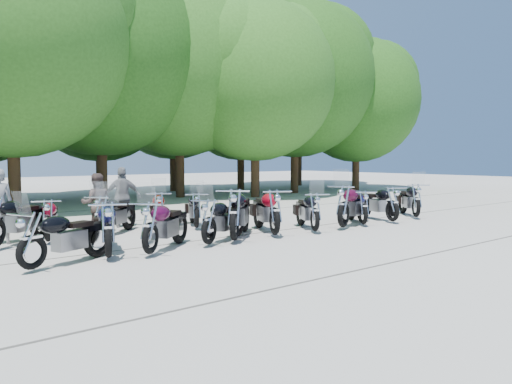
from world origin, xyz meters
TOP-DOWN VIEW (x-y plane):
  - ground at (0.00, 0.00)m, footprint 90.00×90.00m
  - tree_3 at (-3.57, 11.24)m, footprint 8.70×8.70m
  - tree_4 at (0.54, 13.09)m, footprint 9.13×9.13m
  - tree_5 at (4.61, 13.20)m, footprint 9.04×9.04m
  - tree_6 at (7.55, 10.82)m, footprint 8.00×8.00m
  - tree_7 at (11.20, 11.78)m, footprint 8.79×8.79m
  - tree_8 at (15.83, 11.20)m, footprint 7.53×7.53m
  - tree_12 at (1.80, 16.47)m, footprint 7.88×7.88m
  - tree_13 at (6.69, 17.47)m, footprint 8.31×8.31m
  - tree_14 at (10.68, 16.09)m, footprint 8.02×8.02m
  - tree_15 at (16.61, 17.02)m, footprint 9.67×9.67m
  - motorcycle_0 at (-5.89, 0.47)m, footprint 2.22×1.43m
  - motorcycle_1 at (-4.45, 0.60)m, footprint 1.47×2.41m
  - motorcycle_2 at (-3.64, 0.41)m, footprint 2.19×1.94m
  - motorcycle_3 at (-2.09, 0.61)m, footprint 2.22×1.64m
  - motorcycle_4 at (-1.37, 0.62)m, footprint 2.37×2.37m
  - motorcycle_5 at (-0.07, 0.67)m, footprint 1.74×2.50m
  - motorcycle_6 at (1.18, 0.49)m, footprint 1.67×2.20m
  - motorcycle_7 at (2.29, 0.47)m, footprint 2.61×1.62m
  - motorcycle_8 at (3.26, 0.54)m, footprint 1.76×2.07m
  - motorcycle_9 at (4.46, 0.41)m, footprint 1.45×2.36m
  - motorcycle_10 at (5.97, 0.56)m, footprint 2.04×2.19m
  - motorcycle_12 at (-4.78, 3.28)m, footprint 1.36×2.18m
  - motorcycle_13 at (-3.52, 3.24)m, footprint 2.06×1.88m
  - motorcycle_14 at (-1.88, 3.34)m, footprint 1.58×2.23m
  - motorcycle_15 at (-0.88, 3.04)m, footprint 1.52×2.12m
  - rider_1 at (-3.27, 4.17)m, footprint 0.93×0.83m
  - rider_2 at (-2.22, 4.84)m, footprint 1.10×0.80m

SIDE VIEW (x-z plane):
  - ground at x=0.00m, z-range 0.00..0.00m
  - motorcycle_15 at x=-0.88m, z-range 0.00..1.17m
  - motorcycle_12 at x=-4.78m, z-range 0.00..1.18m
  - motorcycle_8 at x=3.26m, z-range 0.00..1.19m
  - motorcycle_0 at x=-5.89m, z-range 0.00..1.21m
  - motorcycle_13 at x=-3.52m, z-range 0.00..1.21m
  - motorcycle_6 at x=1.18m, z-range 0.00..1.22m
  - motorcycle_14 at x=-1.88m, z-range 0.00..1.23m
  - motorcycle_3 at x=-2.09m, z-range 0.00..1.23m
  - motorcycle_2 at x=-3.64m, z-range 0.00..1.27m
  - motorcycle_9 at x=4.46m, z-range 0.00..1.28m
  - motorcycle_10 at x=5.97m, z-range 0.00..1.30m
  - motorcycle_1 at x=-4.45m, z-range 0.00..1.30m
  - motorcycle_5 at x=-0.07m, z-range 0.00..1.37m
  - motorcycle_7 at x=2.29m, z-range 0.00..1.42m
  - motorcycle_4 at x=-1.37m, z-range 0.00..1.45m
  - rider_1 at x=-3.27m, z-range 0.00..1.60m
  - rider_2 at x=-2.22m, z-range 0.00..1.74m
  - tree_8 at x=15.83m, z-range 0.85..10.10m
  - tree_12 at x=1.80m, z-range 0.89..10.56m
  - tree_6 at x=7.55m, z-range 0.90..10.72m
  - tree_14 at x=10.68m, z-range 0.91..10.75m
  - tree_13 at x=6.69m, z-range 0.94..11.14m
  - tree_3 at x=-3.57m, z-range 0.98..11.66m
  - tree_7 at x=11.20m, z-range 0.99..11.79m
  - tree_5 at x=4.61m, z-range 1.02..12.12m
  - tree_4 at x=0.54m, z-range 1.03..12.24m
  - tree_15 at x=16.61m, z-range 1.09..12.96m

